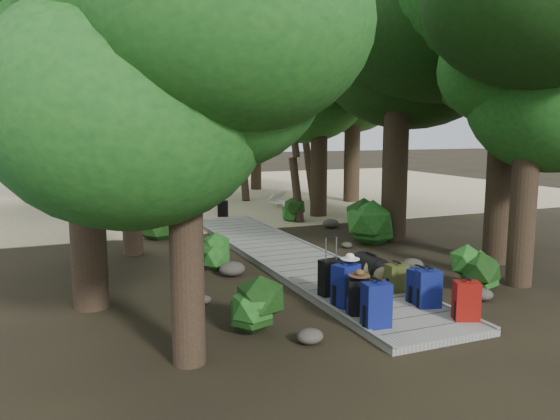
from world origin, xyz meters
name	(u,v)px	position (x,y,z in m)	size (l,w,h in m)	color
ground	(306,268)	(0.00, 0.00, 0.00)	(120.00, 120.00, 0.00)	black
sand_beach	(170,193)	(0.00, 16.00, 0.01)	(40.00, 22.00, 0.02)	#D2B68D
boardwalk	(289,256)	(0.00, 1.00, 0.06)	(2.00, 12.00, 0.12)	gray
backpack_left_a	(376,303)	(-0.75, -4.16, 0.52)	(0.42, 0.30, 0.79)	navy
backpack_left_b	(358,295)	(-0.71, -3.55, 0.46)	(0.37, 0.26, 0.67)	black
backpack_left_c	(346,283)	(-0.67, -3.04, 0.53)	(0.45, 0.32, 0.83)	navy
backpack_right_a	(466,299)	(0.79, -4.45, 0.48)	(0.40, 0.28, 0.71)	maroon
backpack_right_b	(428,287)	(0.63, -3.67, 0.48)	(0.40, 0.28, 0.73)	navy
backpack_right_c	(420,284)	(0.66, -3.38, 0.46)	(0.39, 0.28, 0.67)	navy
backpack_right_d	(397,277)	(0.64, -2.69, 0.42)	(0.39, 0.28, 0.59)	#3E441A
duffel_right_khaki	(381,273)	(0.72, -2.03, 0.32)	(0.40, 0.60, 0.40)	brown
duffel_right_black	(371,266)	(0.72, -1.65, 0.36)	(0.49, 0.78, 0.49)	black
suitcase_on_boardwalk	(331,277)	(-0.62, -2.39, 0.46)	(0.44, 0.24, 0.68)	black
lone_suitcase_on_sand	(223,209)	(0.35, 7.91, 0.31)	(0.37, 0.21, 0.59)	black
hat_brown	(359,273)	(-0.71, -3.56, 0.85)	(0.36, 0.36, 0.11)	#51351E
hat_white	(350,256)	(-0.58, -3.03, 1.00)	(0.34, 0.34, 0.11)	silver
kayak	(128,206)	(-2.65, 10.92, 0.19)	(0.75, 3.44, 0.34)	#BA330F
sun_lounger	(284,200)	(3.40, 9.31, 0.32)	(0.59, 1.83, 0.59)	silver
tree_right_a	(530,104)	(3.49, -2.95, 3.70)	(4.44, 4.44, 7.41)	black
tree_right_b	(507,70)	(4.49, -1.27, 4.56)	(5.10, 5.10, 9.11)	black
tree_right_c	(399,62)	(3.79, 2.03, 5.07)	(5.86, 5.86, 10.14)	black
tree_right_d	(399,39)	(5.29, 4.23, 6.10)	(6.65, 6.65, 12.20)	black
tree_right_e	(320,95)	(3.70, 6.77, 4.42)	(4.91, 4.91, 8.84)	black
tree_right_f	(353,87)	(6.88, 9.86, 5.01)	(5.61, 5.61, 10.01)	black
tree_left_a	(183,124)	(-3.72, -4.09, 3.28)	(3.93, 3.93, 6.55)	black
tree_left_b	(79,53)	(-4.81, -1.06, 4.49)	(4.99, 4.99, 8.98)	black
tree_left_c	(128,110)	(-3.52, 3.02, 3.67)	(4.23, 4.23, 7.35)	black
tree_back_a	(134,106)	(-1.79, 14.43, 4.25)	(4.91, 4.91, 8.49)	black
tree_back_b	(198,88)	(1.39, 15.36, 5.16)	(5.78, 5.78, 10.32)	black
tree_back_c	(256,112)	(4.64, 16.08, 4.07)	(4.52, 4.52, 8.13)	black
tree_back_d	(39,121)	(-5.77, 13.94, 3.56)	(4.27, 4.27, 7.11)	black
palm_right_a	(301,124)	(2.59, 5.97, 3.38)	(3.96, 3.96, 6.75)	#143F11
palm_right_b	(311,104)	(5.34, 10.86, 4.29)	(4.44, 4.44, 8.57)	#143F11
palm_right_c	(249,117)	(2.82, 11.97, 3.73)	(4.69, 4.69, 7.46)	#143F11
palm_left_a	(70,112)	(-4.76, 6.50, 3.72)	(4.68, 4.68, 7.44)	#143F11
rock_left_a	(310,336)	(-1.88, -4.11, 0.11)	(0.41, 0.37, 0.23)	#4C473F
rock_left_b	(203,300)	(-2.90, -1.68, 0.09)	(0.31, 0.28, 0.17)	#4C473F
rock_left_c	(232,269)	(-1.80, 0.01, 0.16)	(0.58, 0.52, 0.32)	#4C473F
rock_left_d	(177,246)	(-2.37, 3.17, 0.08)	(0.31, 0.28, 0.17)	#4C473F
rock_right_a	(482,295)	(2.05, -3.47, 0.11)	(0.41, 0.37, 0.22)	#4C473F
rock_right_b	(412,265)	(2.15, -1.14, 0.14)	(0.51, 0.46, 0.28)	#4C473F
rock_right_c	(347,245)	(1.95, 1.53, 0.08)	(0.30, 0.27, 0.17)	#4C473F
rock_right_d	(331,224)	(2.96, 4.38, 0.15)	(0.54, 0.49, 0.30)	#4C473F
shrub_left_a	(259,306)	(-2.44, -3.43, 0.44)	(0.99, 0.99, 0.89)	#164B19
shrub_left_b	(212,253)	(-2.03, 0.84, 0.36)	(0.80, 0.80, 0.72)	#164B19
shrub_left_c	(163,218)	(-2.40, 4.86, 0.59)	(1.32, 1.32, 1.19)	#164B19
shrub_right_a	(475,269)	(2.35, -2.91, 0.44)	(0.97, 0.97, 0.88)	#164B19
shrub_right_b	(371,220)	(2.95, 1.93, 0.66)	(1.46, 1.46, 1.32)	#164B19
shrub_right_c	(292,212)	(2.23, 5.91, 0.37)	(0.82, 0.82, 0.74)	#164B19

